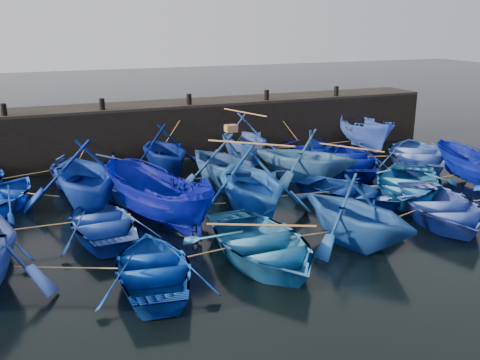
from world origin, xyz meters
name	(u,v)px	position (x,y,z in m)	size (l,w,h in m)	color
ground	(277,227)	(0.00, 0.00, 0.00)	(120.00, 120.00, 0.00)	black
quay_wall	(185,130)	(0.00, 10.50, 1.25)	(26.00, 2.50, 2.50)	black
quay_top	(184,103)	(0.00, 10.50, 2.56)	(26.00, 2.50, 0.12)	black
bollard_0	(4,110)	(-8.00, 9.60, 2.87)	(0.24, 0.24, 0.50)	black
bollard_1	(102,104)	(-4.00, 9.60, 2.87)	(0.24, 0.24, 0.50)	black
bollard_2	(189,99)	(0.00, 9.60, 2.87)	(0.24, 0.24, 0.50)	black
bollard_3	(267,95)	(4.00, 9.60, 2.87)	(0.24, 0.24, 0.50)	black
bollard_4	(336,91)	(8.00, 9.60, 2.87)	(0.24, 0.24, 0.50)	black
boat_1	(82,167)	(-5.23, 7.90, 0.56)	(3.88, 5.42, 1.13)	#2541AE
boat_2	(164,149)	(-1.79, 7.56, 1.08)	(3.53, 4.10, 2.16)	navy
boat_3	(244,138)	(2.11, 7.98, 1.17)	(3.84, 4.45, 2.34)	#2951B6
boat_4	(309,148)	(5.52, 7.83, 0.45)	(3.09, 4.32, 0.90)	#000B75
boat_5	(365,133)	(8.76, 7.91, 0.91)	(1.76, 4.68, 1.81)	blue
boat_7	(84,173)	(-5.49, 4.17, 1.29)	(4.23, 4.91, 2.59)	navy
boat_8	(138,187)	(-3.61, 4.33, 0.51)	(3.53, 4.93, 1.02)	blue
boat_9	(224,161)	(-0.15, 4.49, 1.14)	(3.74, 4.34, 2.28)	navy
boat_10	(305,155)	(3.28, 4.19, 1.12)	(3.66, 4.24, 2.23)	#25588F
boat_11	(350,159)	(5.99, 4.93, 0.50)	(3.48, 4.87, 1.01)	#000C84
boat_12	(417,154)	(9.23, 4.47, 0.56)	(3.84, 5.37, 1.11)	blue
boat_14	(102,222)	(-5.33, 1.43, 0.43)	(2.97, 4.15, 0.86)	blue
boat_15	(156,199)	(-3.57, 1.53, 0.95)	(1.84, 4.89, 1.89)	#000781
boat_16	(251,180)	(-0.36, 1.35, 1.25)	(4.09, 4.74, 2.49)	blue
boat_17	(350,192)	(3.48, 1.12, 0.44)	(3.01, 4.20, 0.87)	navy
boat_18	(407,184)	(5.88, 0.95, 0.53)	(3.62, 5.06, 1.05)	#135CA0
boat_19	(472,167)	(9.22, 1.13, 0.77)	(1.50, 3.99, 1.54)	#000C83
boat_21	(154,267)	(-4.56, -2.26, 0.43)	(2.94, 4.11, 0.85)	navy
boat_22	(261,243)	(-1.50, -2.10, 0.51)	(3.55, 4.96, 1.03)	#1B62A2
boat_23	(356,211)	(1.52, -2.14, 1.07)	(3.52, 4.08, 2.15)	#134390
boat_24	(441,207)	(5.29, -1.55, 0.51)	(3.50, 4.89, 1.01)	#2A44B1
wooden_crate	(231,128)	(0.15, 4.49, 2.42)	(0.44, 0.38, 0.26)	brown
mooring_ropes	(227,164)	(0.12, 4.87, 0.87)	(18.21, 11.80, 2.10)	tan
loose_oars	(280,150)	(1.56, 3.04, 1.75)	(9.75, 12.16, 1.55)	#99724C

